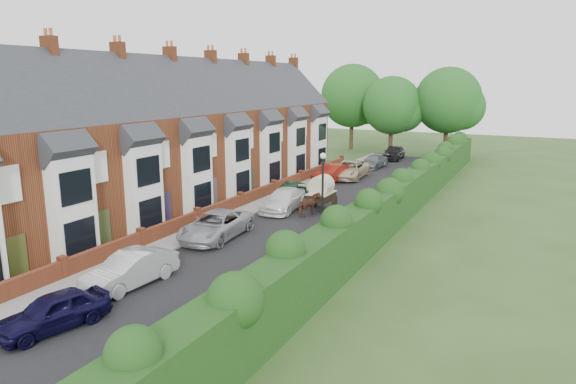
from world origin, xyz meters
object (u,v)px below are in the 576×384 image
object	(u,v)px
car_silver_b	(216,225)
car_green	(289,193)
car_navy	(53,311)
car_white	(284,200)
car_red	(332,174)
car_beige	(349,170)
car_black	(394,152)
car_grey	(374,162)
horse_cart	(321,190)
horse	(310,205)
car_silver_a	(130,270)
lamppost	(323,189)

from	to	relation	value
car_silver_b	car_green	xyz separation A→B (m)	(-0.04, 9.39, 0.04)
car_navy	car_white	xyz separation A→B (m)	(-0.50, 19.05, 0.05)
car_red	car_beige	distance (m)	2.50
car_beige	car_black	size ratio (longest dim) A/B	1.22
car_silver_b	car_red	distance (m)	18.21
car_grey	horse_cart	xyz separation A→B (m)	(2.03, -18.44, 0.74)
car_silver_b	car_beige	world-z (taller)	car_beige
car_silver_b	horse	world-z (taller)	horse
car_silver_a	car_silver_b	bearing A→B (deg)	99.64
car_silver_a	car_beige	bearing A→B (deg)	95.02
car_silver_a	car_grey	world-z (taller)	car_silver_a
car_silver_a	horse	world-z (taller)	horse
car_black	horse	bearing A→B (deg)	-89.07
car_beige	car_grey	world-z (taller)	car_beige
car_silver_a	car_silver_b	world-z (taller)	car_silver_b
car_black	car_silver_b	bearing A→B (deg)	-94.55
car_red	car_navy	bearing A→B (deg)	-76.88
car_black	car_red	bearing A→B (deg)	-97.59
car_red	horse_cart	size ratio (longest dim) A/B	1.35
horse	car_silver_b	bearing A→B (deg)	80.60
car_beige	horse_cart	world-z (taller)	horse_cart
car_navy	car_green	world-z (taller)	car_green
car_white	car_green	distance (m)	2.08
car_navy	car_silver_b	xyz separation A→B (m)	(-1.02, 11.66, 0.08)
car_white	car_black	distance (m)	26.20
car_white	car_red	bearing A→B (deg)	89.12
lamppost	car_white	size ratio (longest dim) A/B	1.03
car_silver_a	car_white	world-z (taller)	car_silver_a
horse_cart	car_red	bearing A→B (deg)	107.59
car_silver_b	car_black	xyz separation A→B (m)	(1.06, 33.58, 0.05)
car_green	car_beige	xyz separation A→B (m)	(0.53, 11.21, 0.01)
car_white	car_silver_b	bearing A→B (deg)	-98.99
car_red	horse	distance (m)	11.91
car_navy	car_white	size ratio (longest dim) A/B	0.79
lamppost	car_silver_b	distance (m)	6.71
car_white	car_grey	size ratio (longest dim) A/B	1.12
lamppost	horse	size ratio (longest dim) A/B	2.85
car_white	lamppost	bearing A→B (deg)	-54.45
car_navy	car_grey	size ratio (longest dim) A/B	0.89
lamppost	horse	bearing A→B (deg)	119.72
lamppost	horse_cart	world-z (taller)	lamppost
car_white	car_red	world-z (taller)	car_red
car_green	car_red	xyz separation A→B (m)	(-0.21, 8.82, -0.04)
car_black	horse	xyz separation A→B (m)	(1.73, -26.89, -0.04)
car_red	horse	size ratio (longest dim) A/B	2.52
car_red	car_silver_a	bearing A→B (deg)	-77.33
car_red	car_black	xyz separation A→B (m)	(1.30, 15.37, 0.05)
car_green	car_black	distance (m)	24.22
car_black	horse	world-z (taller)	car_black
car_red	car_beige	world-z (taller)	car_beige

